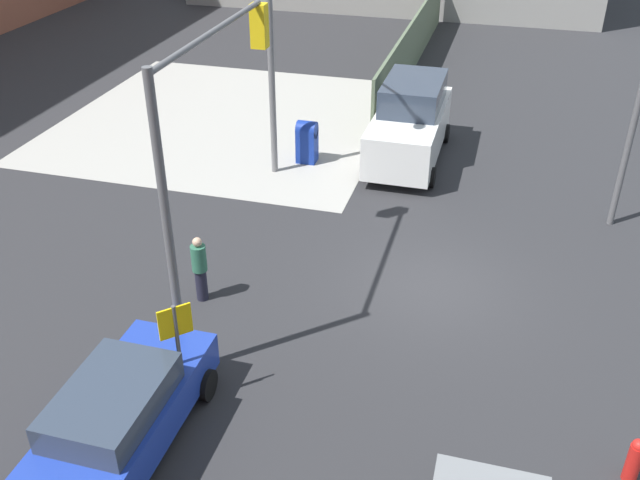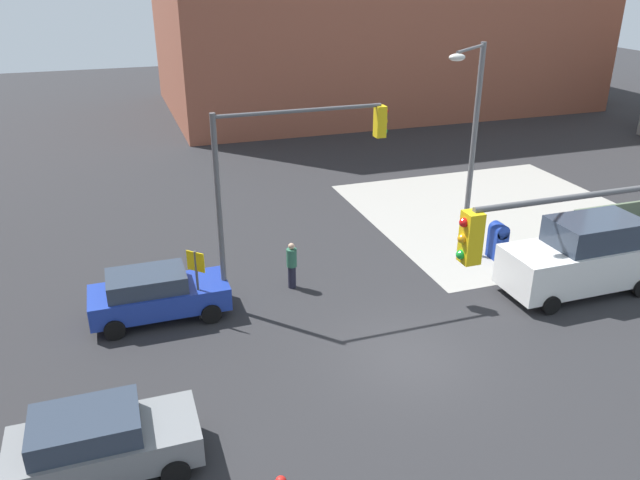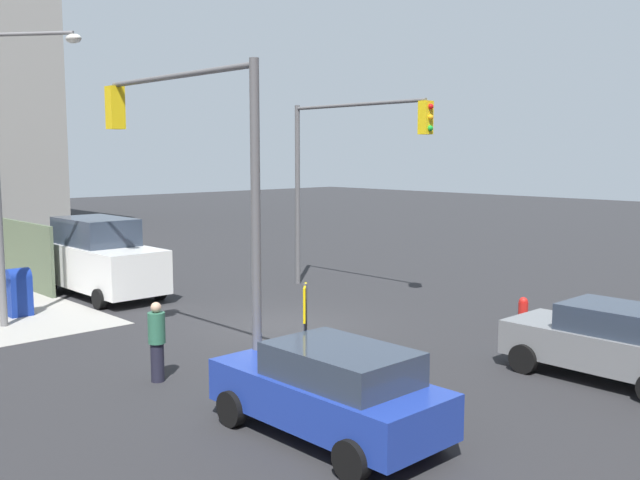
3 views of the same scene
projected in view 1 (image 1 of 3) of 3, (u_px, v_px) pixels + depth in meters
name	position (u px, v px, depth m)	size (l,w,h in m)	color
ground_plane	(430.00, 286.00, 17.61)	(120.00, 120.00, 0.00)	#28282B
sidewalk_corner	(227.00, 120.00, 27.10)	(12.00, 12.00, 0.01)	#9E9B93
construction_fence	(414.00, 44.00, 31.64)	(17.71, 0.12, 2.40)	#56664C
traffic_signal_nw_corner	(209.00, 125.00, 14.33)	(5.68, 0.36, 6.50)	#59595B
street_lamp_corner	(274.00, 28.00, 20.52)	(2.27, 1.76, 8.00)	slate
warning_sign_two_way	(177.00, 339.00, 13.25)	(0.48, 0.48, 2.40)	#4C4C4C
mailbox_blue	(307.00, 140.00, 23.48)	(0.56, 0.64, 1.43)	navy
fire_hydrant	(634.00, 459.00, 12.27)	(0.26, 0.26, 0.94)	red
coupe_blue	(123.00, 411.00, 12.76)	(4.32, 2.02, 1.62)	#1E389E
van_white_delivery	(410.00, 122.00, 23.46)	(5.40, 2.32, 2.62)	white
pedestrian_crossing	(200.00, 268.00, 16.70)	(0.36, 0.36, 1.70)	#2D664C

